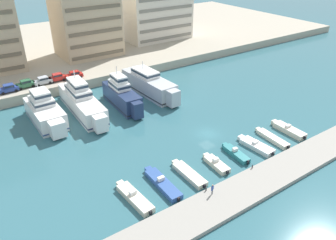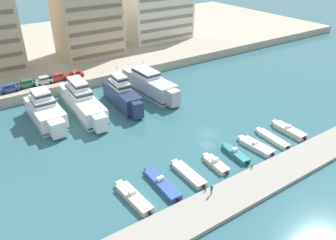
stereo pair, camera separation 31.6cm
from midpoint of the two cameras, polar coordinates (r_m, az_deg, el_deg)
The scene contains 25 objects.
ground_plane at distance 61.74m, azimuth 7.07°, elevation -2.44°, with size 400.00×400.00×0.00m, color #336670.
quay_promenade at distance 116.58m, azimuth -15.35°, elevation 12.62°, with size 180.00×70.00×2.33m, color #ADA38E.
pier_dock at distance 53.20m, azimuth 17.84°, elevation -9.14°, with size 120.00×5.88×0.64m, color #9E998E.
yacht_white_far_left at distance 68.58m, azimuth -20.42°, elevation 1.42°, with size 5.16×15.71×8.17m.
yacht_white_left at distance 70.44m, azimuth -14.61°, elevation 3.20°, with size 4.98×21.02×8.44m.
yacht_navy_mid_left at distance 71.20m, azimuth -7.83°, elevation 4.28°, with size 4.24×15.36×8.64m.
yacht_silver_center_left at distance 76.87m, azimuth -3.08°, elevation 6.23°, with size 5.51×19.71×7.26m.
motorboat_cream_far_left at distance 46.97m, azimuth -5.82°, elevation -13.26°, with size 2.37×8.15×1.45m.
motorboat_blue_left at distance 49.09m, azimuth -0.91°, elevation -10.97°, with size 2.02×8.73×1.34m.
motorboat_cream_mid_left at distance 50.95m, azimuth 3.75°, elevation -9.36°, with size 1.87×7.74×0.83m.
motorboat_cream_center_left at distance 53.42m, azimuth 8.49°, elevation -7.56°, with size 2.03×5.95×1.36m.
motorboat_teal_center at distance 56.32m, azimuth 11.82°, elevation -5.75°, with size 2.00×6.43×1.36m.
motorboat_white_center_right at distance 59.16m, azimuth 15.21°, elevation -4.37°, with size 2.66×7.38×1.24m.
motorboat_cream_mid_right at distance 62.24m, azimuth 17.84°, elevation -3.07°, with size 2.03×7.74×0.82m.
motorboat_cream_right at distance 65.62m, azimuth 20.42°, elevation -1.67°, with size 2.11×7.53×1.43m.
car_blue_left at distance 80.34m, azimuth -25.81°, elevation 5.09°, with size 4.12×1.96×1.80m.
car_green_mid_left at distance 81.36m, azimuth -23.35°, elevation 5.91°, with size 4.19×2.12×1.80m.
car_silver_center_left at distance 81.72m, azimuth -20.75°, elevation 6.52°, with size 4.18×2.09×1.80m.
car_red_center at distance 82.64m, azimuth -18.54°, elevation 7.14°, with size 4.13×1.98×1.80m.
car_red_center_right at distance 83.02m, azimuth -15.81°, elevation 7.66°, with size 4.16×2.04×1.80m.
apartment_block_left at distance 98.22m, azimuth -14.09°, elevation 18.25°, with size 16.84×13.94×27.40m.
apartment_block_mid_left at distance 114.20m, azimuth -2.02°, elevation 18.69°, with size 21.99×14.26×20.62m.
pedestrian_near_edge at distance 46.73m, azimuth 7.82°, elevation -11.77°, with size 0.59×0.40×1.67m.
bollard_west at distance 47.60m, azimuth 6.72°, elevation -11.85°, with size 0.20×0.20×0.61m.
bollard_west_mid at distance 53.04m, azimuth 14.59°, elevation -7.85°, with size 0.20×0.20×0.61m.
Camera 2 is at (-35.38, -39.26, 31.87)m, focal length 35.00 mm.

